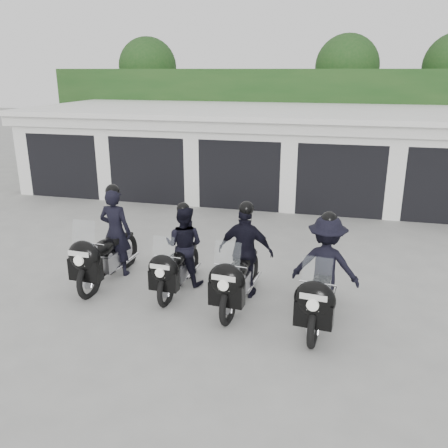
% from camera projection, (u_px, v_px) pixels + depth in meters
% --- Properties ---
extents(ground, '(80.00, 80.00, 0.00)m').
position_uv_depth(ground, '(184.00, 278.00, 10.18)').
color(ground, '#989893').
rests_on(ground, ground).
extents(garage_block, '(16.40, 6.80, 2.96)m').
position_uv_depth(garage_block, '(254.00, 152.00, 17.16)').
color(garage_block, silver).
rests_on(garage_block, ground).
extents(background_vegetation, '(20.00, 3.90, 5.80)m').
position_uv_depth(background_vegetation, '(283.00, 105.00, 21.14)').
color(background_vegetation, '#183A15').
rests_on(background_vegetation, ground).
extents(police_bike_a, '(0.78, 2.39, 2.07)m').
position_uv_depth(police_bike_a, '(108.00, 243.00, 9.88)').
color(police_bike_a, black).
rests_on(police_bike_a, ground).
extents(police_bike_b, '(0.84, 2.08, 1.81)m').
position_uv_depth(police_bike_b, '(181.00, 252.00, 9.57)').
color(police_bike_b, black).
rests_on(police_bike_b, ground).
extents(police_bike_c, '(1.13, 2.30, 2.00)m').
position_uv_depth(police_bike_c, '(243.00, 259.00, 8.99)').
color(police_bike_c, black).
rests_on(police_bike_c, ground).
extents(police_bike_d, '(1.26, 2.31, 2.01)m').
position_uv_depth(police_bike_d, '(324.00, 274.00, 8.32)').
color(police_bike_d, black).
rests_on(police_bike_d, ground).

